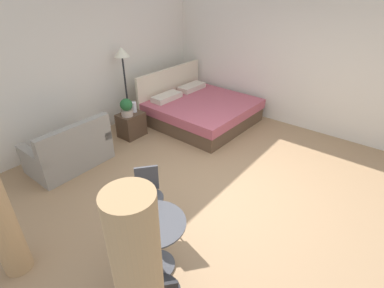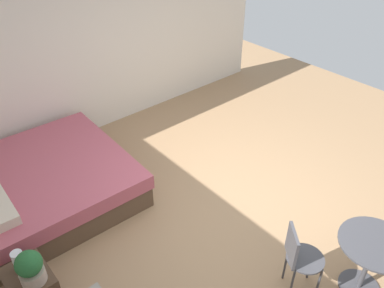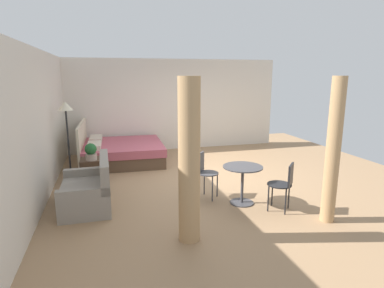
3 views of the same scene
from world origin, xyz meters
TOP-DOWN VIEW (x-y plane):
  - ground_plane at (0.00, 0.00)m, footprint 8.89×9.46m
  - wall_back at (0.00, 3.23)m, footprint 8.89×0.12m
  - wall_right at (2.94, 0.00)m, footprint 0.12×6.46m
  - bed at (1.74, 1.73)m, footprint 2.10×2.11m
  - couch at (-1.12, 2.41)m, footprint 1.31×0.82m
  - nightstand at (0.30, 2.44)m, footprint 0.50×0.40m
  - potted_plant at (0.20, 2.40)m, footprint 0.24×0.24m
  - vase at (0.42, 2.44)m, footprint 0.11×0.11m
  - floor_lamp at (0.61, 2.88)m, footprint 0.32×0.32m
  - balcony_table at (-1.69, -0.22)m, footprint 0.70×0.70m
  - cafe_chair_near_window at (-2.17, -0.76)m, footprint 0.57×0.57m
  - cafe_chair_near_couch at (-1.23, 0.34)m, footprint 0.53×0.53m
  - curtain_left at (-2.69, -1.23)m, footprint 0.22×0.22m
  - curtain_right at (-2.69, 1.02)m, footprint 0.30×0.30m

SIDE VIEW (x-z plane):
  - ground_plane at x=0.00m, z-range -0.02..0.00m
  - nightstand at x=0.30m, z-range 0.00..0.50m
  - bed at x=1.74m, z-range -0.26..0.82m
  - couch at x=-1.12m, z-range -0.15..0.72m
  - balcony_table at x=-1.69m, z-range 0.14..0.83m
  - cafe_chair_near_window at x=-2.17m, z-range 0.10..0.93m
  - cafe_chair_near_couch at x=-1.23m, z-range 0.10..0.96m
  - vase at x=0.42m, z-range 0.50..0.71m
  - potted_plant at x=0.20m, z-range 0.50..0.86m
  - curtain_left at x=-2.69m, z-range 0.00..2.25m
  - curtain_right at x=-2.69m, z-range 0.00..2.25m
  - wall_back at x=0.00m, z-range 0.00..2.73m
  - wall_right at x=2.94m, z-range 0.00..2.73m
  - floor_lamp at x=0.61m, z-range 0.54..2.25m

